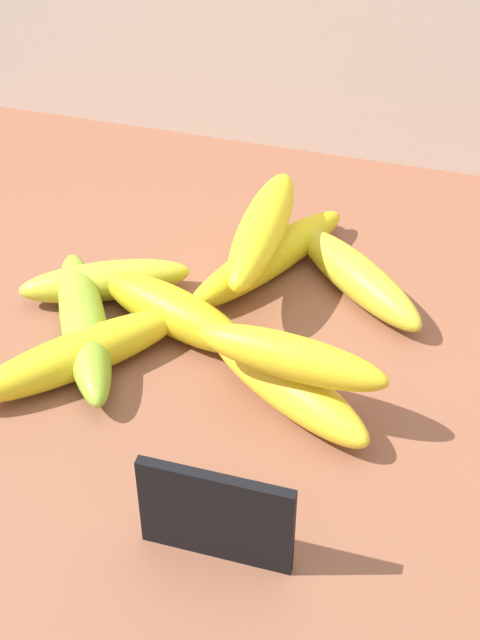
{
  "coord_description": "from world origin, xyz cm",
  "views": [
    {
      "loc": [
        9.13,
        -55.89,
        58.95
      ],
      "look_at": [
        -7.23,
        1.09,
        8.0
      ],
      "focal_mm": 52.34,
      "sensor_mm": 36.0,
      "label": 1
    }
  ],
  "objects_px": {
    "banana_3": "(173,311)",
    "banana_5": "(105,281)",
    "banana_2": "(358,277)",
    "banana_8": "(291,357)",
    "banana_0": "(269,258)",
    "banana_4": "(85,322)",
    "banana_1": "(79,354)",
    "chalkboard_sign": "(216,519)",
    "banana_7": "(262,229)",
    "banana_6": "(285,383)"
  },
  "relations": [
    {
      "from": "banana_1",
      "to": "banana_3",
      "type": "distance_m",
      "value": 0.09
    },
    {
      "from": "banana_3",
      "to": "banana_5",
      "type": "distance_m",
      "value": 0.08
    },
    {
      "from": "banana_7",
      "to": "banana_6",
      "type": "bearing_deg",
      "value": -68.32
    },
    {
      "from": "chalkboard_sign",
      "to": "banana_8",
      "type": "relative_size",
      "value": 0.69
    },
    {
      "from": "banana_5",
      "to": "banana_8",
      "type": "relative_size",
      "value": 1.01
    },
    {
      "from": "banana_0",
      "to": "banana_1",
      "type": "relative_size",
      "value": 1.05
    },
    {
      "from": "banana_3",
      "to": "banana_6",
      "type": "distance_m",
      "value": 0.13
    },
    {
      "from": "banana_1",
      "to": "banana_3",
      "type": "relative_size",
      "value": 1.21
    },
    {
      "from": "banana_0",
      "to": "banana_4",
      "type": "xyz_separation_m",
      "value": [
        -0.13,
        -0.14,
        0.0
      ]
    },
    {
      "from": "banana_1",
      "to": "banana_5",
      "type": "distance_m",
      "value": 0.1
    },
    {
      "from": "banana_5",
      "to": "banana_3",
      "type": "bearing_deg",
      "value": -19.57
    },
    {
      "from": "chalkboard_sign",
      "to": "banana_5",
      "type": "distance_m",
      "value": 0.31
    },
    {
      "from": "banana_3",
      "to": "banana_4",
      "type": "height_order",
      "value": "banana_3"
    },
    {
      "from": "banana_1",
      "to": "banana_2",
      "type": "height_order",
      "value": "same"
    },
    {
      "from": "banana_8",
      "to": "banana_3",
      "type": "bearing_deg",
      "value": 150.25
    },
    {
      "from": "banana_1",
      "to": "banana_7",
      "type": "relative_size",
      "value": 1.06
    },
    {
      "from": "banana_2",
      "to": "banana_8",
      "type": "height_order",
      "value": "banana_8"
    },
    {
      "from": "chalkboard_sign",
      "to": "banana_7",
      "type": "bearing_deg",
      "value": 99.3
    },
    {
      "from": "banana_6",
      "to": "banana_7",
      "type": "relative_size",
      "value": 0.97
    },
    {
      "from": "banana_1",
      "to": "banana_8",
      "type": "xyz_separation_m",
      "value": [
        0.18,
        0.0,
        0.04
      ]
    },
    {
      "from": "banana_4",
      "to": "banana_3",
      "type": "bearing_deg",
      "value": 26.03
    },
    {
      "from": "chalkboard_sign",
      "to": "banana_5",
      "type": "height_order",
      "value": "chalkboard_sign"
    },
    {
      "from": "banana_0",
      "to": "banana_2",
      "type": "distance_m",
      "value": 0.09
    },
    {
      "from": "banana_3",
      "to": "banana_2",
      "type": "bearing_deg",
      "value": 32.76
    },
    {
      "from": "banana_0",
      "to": "banana_4",
      "type": "relative_size",
      "value": 1.01
    },
    {
      "from": "banana_3",
      "to": "banana_5",
      "type": "bearing_deg",
      "value": 160.43
    },
    {
      "from": "banana_5",
      "to": "banana_6",
      "type": "relative_size",
      "value": 0.88
    },
    {
      "from": "banana_0",
      "to": "banana_7",
      "type": "bearing_deg",
      "value": -111.96
    },
    {
      "from": "chalkboard_sign",
      "to": "banana_6",
      "type": "bearing_deg",
      "value": 86.26
    },
    {
      "from": "banana_3",
      "to": "banana_7",
      "type": "bearing_deg",
      "value": 58.54
    },
    {
      "from": "banana_1",
      "to": "chalkboard_sign",
      "type": "bearing_deg",
      "value": -40.97
    },
    {
      "from": "banana_5",
      "to": "banana_7",
      "type": "distance_m",
      "value": 0.15
    },
    {
      "from": "banana_0",
      "to": "banana_3",
      "type": "distance_m",
      "value": 0.12
    },
    {
      "from": "banana_3",
      "to": "banana_7",
      "type": "xyz_separation_m",
      "value": [
        0.06,
        0.09,
        0.04
      ]
    },
    {
      "from": "banana_2",
      "to": "banana_4",
      "type": "bearing_deg",
      "value": -149.28
    },
    {
      "from": "banana_3",
      "to": "banana_5",
      "type": "relative_size",
      "value": 1.02
    },
    {
      "from": "banana_0",
      "to": "banana_1",
      "type": "xyz_separation_m",
      "value": [
        -0.12,
        -0.18,
        0.0
      ]
    },
    {
      "from": "banana_2",
      "to": "banana_7",
      "type": "bearing_deg",
      "value": -178.14
    },
    {
      "from": "banana_0",
      "to": "banana_2",
      "type": "relative_size",
      "value": 1.19
    },
    {
      "from": "banana_2",
      "to": "banana_3",
      "type": "relative_size",
      "value": 1.08
    },
    {
      "from": "banana_3",
      "to": "banana_8",
      "type": "bearing_deg",
      "value": -29.75
    },
    {
      "from": "banana_1",
      "to": "banana_6",
      "type": "xyz_separation_m",
      "value": [
        0.18,
        0.01,
        0.0
      ]
    },
    {
      "from": "banana_2",
      "to": "banana_1",
      "type": "bearing_deg",
      "value": -140.64
    },
    {
      "from": "banana_0",
      "to": "banana_4",
      "type": "height_order",
      "value": "banana_4"
    },
    {
      "from": "banana_0",
      "to": "banana_3",
      "type": "bearing_deg",
      "value": -120.58
    },
    {
      "from": "banana_5",
      "to": "banana_1",
      "type": "bearing_deg",
      "value": -79.98
    },
    {
      "from": "banana_5",
      "to": "banana_0",
      "type": "bearing_deg",
      "value": 29.09
    },
    {
      "from": "chalkboard_sign",
      "to": "banana_6",
      "type": "relative_size",
      "value": 0.61
    },
    {
      "from": "banana_5",
      "to": "banana_8",
      "type": "xyz_separation_m",
      "value": [
        0.2,
        -0.1,
        0.04
      ]
    },
    {
      "from": "banana_0",
      "to": "banana_3",
      "type": "xyz_separation_m",
      "value": [
        -0.06,
        -0.1,
        0.0
      ]
    }
  ]
}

